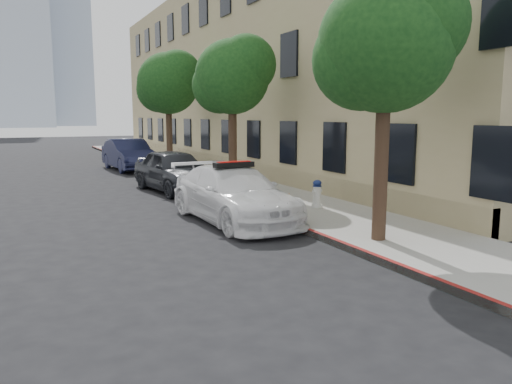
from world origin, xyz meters
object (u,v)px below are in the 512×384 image
object	(u,v)px
parked_car_far	(129,155)
parked_car_mid	(175,170)
traffic_cone	(289,205)
police_car	(234,194)
fire_hydrant	(317,194)

from	to	relation	value
parked_car_far	parked_car_mid	bearing A→B (deg)	-93.92
parked_car_far	traffic_cone	distance (m)	14.74
police_car	parked_car_far	world-z (taller)	police_car
police_car	fire_hydrant	xyz separation A→B (m)	(2.66, 0.05, -0.19)
parked_car_mid	parked_car_far	xyz separation A→B (m)	(0.00, 8.13, 0.01)
police_car	parked_car_mid	world-z (taller)	police_car
police_car	parked_car_far	bearing A→B (deg)	86.67
parked_car_mid	fire_hydrant	world-z (taller)	parked_car_mid
police_car	parked_car_far	distance (m)	13.92
police_car	traffic_cone	bearing A→B (deg)	-34.64
traffic_cone	fire_hydrant	bearing A→B (deg)	30.32
parked_car_mid	parked_car_far	world-z (taller)	parked_car_far
parked_car_mid	traffic_cone	bearing A→B (deg)	-86.54
parked_car_mid	fire_hydrant	xyz separation A→B (m)	(2.56, -5.74, -0.24)
fire_hydrant	traffic_cone	xyz separation A→B (m)	(-1.41, -0.82, -0.07)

